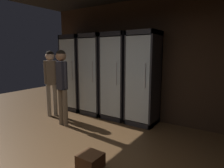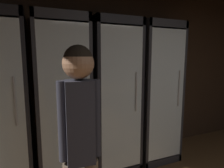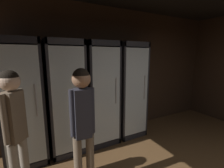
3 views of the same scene
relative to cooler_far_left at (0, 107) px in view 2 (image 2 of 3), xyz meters
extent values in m
cube|color=#382619|center=(2.16, 0.30, 0.39)|extent=(6.00, 0.06, 2.80)
cube|color=black|center=(0.00, 0.23, 0.02)|extent=(0.63, 0.04, 2.05)
cube|color=black|center=(0.29, -0.04, 0.02)|extent=(0.04, 0.59, 2.05)
cube|color=white|center=(0.00, 0.20, 0.02)|extent=(0.55, 0.02, 1.81)
cylinder|color=#B2B2B7|center=(0.19, -0.35, 0.12)|extent=(0.02, 0.02, 0.50)
cylinder|color=brown|center=(0.14, -0.04, -0.63)|extent=(0.02, 0.02, 0.06)
cube|color=silver|center=(0.00, -0.04, -0.29)|extent=(0.53, 0.51, 0.02)
cylinder|color=#336B38|center=(0.13, -0.04, -0.18)|extent=(0.08, 0.08, 0.20)
cylinder|color=#336B38|center=(0.13, -0.04, -0.03)|extent=(0.03, 0.03, 0.09)
cylinder|color=beige|center=(0.13, -0.04, -0.20)|extent=(0.08, 0.08, 0.07)
cylinder|color=gray|center=(0.14, -0.09, 0.42)|extent=(0.08, 0.08, 0.19)
cylinder|color=gray|center=(0.14, -0.09, 0.56)|extent=(0.03, 0.03, 0.08)
cylinder|color=beige|center=(0.14, -0.09, 0.42)|extent=(0.08, 0.08, 0.08)
cube|color=#2B2B30|center=(0.69, 0.23, 0.02)|extent=(0.63, 0.04, 2.05)
cube|color=#2B2B30|center=(0.39, -0.04, 0.02)|extent=(0.04, 0.59, 2.05)
cube|color=#2B2B30|center=(0.98, -0.04, 0.02)|extent=(0.04, 0.59, 2.05)
cube|color=#2B2B30|center=(0.69, -0.04, 1.00)|extent=(0.63, 0.59, 0.10)
cube|color=white|center=(0.69, 0.20, 0.02)|extent=(0.55, 0.02, 1.81)
cube|color=silver|center=(0.69, -0.33, 0.02)|extent=(0.55, 0.02, 1.81)
cylinder|color=#B2B2B7|center=(0.88, -0.35, 0.12)|extent=(0.02, 0.02, 0.50)
cube|color=silver|center=(0.69, -0.04, -0.89)|extent=(0.53, 0.51, 0.02)
cylinder|color=black|center=(0.56, -0.09, -0.77)|extent=(0.07, 0.07, 0.22)
cylinder|color=black|center=(0.56, -0.09, -0.63)|extent=(0.02, 0.02, 0.07)
cylinder|color=#B2332D|center=(0.56, -0.09, -0.79)|extent=(0.07, 0.07, 0.06)
cylinder|color=#336B38|center=(0.82, -0.08, -0.77)|extent=(0.07, 0.07, 0.22)
cylinder|color=#336B38|center=(0.82, -0.08, -0.61)|extent=(0.02, 0.02, 0.10)
cylinder|color=white|center=(0.82, -0.08, -0.78)|extent=(0.07, 0.07, 0.07)
cube|color=silver|center=(0.69, -0.04, -0.44)|extent=(0.53, 0.51, 0.02)
cylinder|color=#336B38|center=(0.52, -0.02, -0.31)|extent=(0.06, 0.06, 0.23)
cylinder|color=#336B38|center=(0.52, -0.02, -0.15)|extent=(0.02, 0.02, 0.09)
cylinder|color=beige|center=(0.52, -0.02, -0.34)|extent=(0.07, 0.07, 0.09)
cylinder|color=black|center=(0.68, -0.02, -0.33)|extent=(0.06, 0.06, 0.20)
cylinder|color=black|center=(0.68, -0.02, -0.20)|extent=(0.02, 0.02, 0.07)
cylinder|color=#2D2D33|center=(0.68, -0.02, -0.35)|extent=(0.07, 0.07, 0.06)
cylinder|color=#336B38|center=(0.86, -0.06, -0.32)|extent=(0.08, 0.08, 0.21)
cylinder|color=#336B38|center=(0.86, -0.06, -0.18)|extent=(0.03, 0.03, 0.07)
cylinder|color=#2D2D33|center=(0.86, -0.06, -0.34)|extent=(0.08, 0.08, 0.06)
cube|color=silver|center=(0.69, -0.04, 0.01)|extent=(0.53, 0.51, 0.02)
cylinder|color=#9EAD99|center=(0.48, 0.00, 0.12)|extent=(0.06, 0.06, 0.20)
cylinder|color=#9EAD99|center=(0.48, 0.00, 0.25)|extent=(0.02, 0.02, 0.07)
cylinder|color=#2D2D33|center=(0.48, 0.00, 0.10)|extent=(0.07, 0.07, 0.06)
cylinder|color=gray|center=(0.62, -0.01, 0.14)|extent=(0.07, 0.07, 0.24)
cylinder|color=gray|center=(0.62, -0.01, 0.29)|extent=(0.02, 0.02, 0.07)
cylinder|color=white|center=(0.62, -0.01, 0.13)|extent=(0.07, 0.07, 0.09)
cylinder|color=#336B38|center=(0.75, -0.09, 0.14)|extent=(0.07, 0.07, 0.23)
cylinder|color=#336B38|center=(0.75, -0.09, 0.29)|extent=(0.03, 0.03, 0.08)
cylinder|color=#2D2D33|center=(0.75, -0.09, 0.11)|extent=(0.08, 0.08, 0.07)
cylinder|color=#336B38|center=(0.88, -0.03, 0.14)|extent=(0.07, 0.07, 0.23)
cylinder|color=#336B38|center=(0.88, -0.03, 0.29)|extent=(0.03, 0.03, 0.08)
cylinder|color=beige|center=(0.88, -0.03, 0.14)|extent=(0.08, 0.08, 0.07)
cube|color=silver|center=(0.69, -0.04, 0.47)|extent=(0.53, 0.51, 0.02)
cylinder|color=brown|center=(0.48, -0.05, 0.58)|extent=(0.06, 0.06, 0.21)
cylinder|color=brown|center=(0.48, -0.05, 0.72)|extent=(0.02, 0.02, 0.08)
cylinder|color=beige|center=(0.48, -0.05, 0.56)|extent=(0.07, 0.07, 0.08)
cylinder|color=#336B38|center=(0.63, -0.02, 0.57)|extent=(0.07, 0.07, 0.20)
cylinder|color=#336B38|center=(0.63, -0.02, 0.73)|extent=(0.03, 0.03, 0.10)
cylinder|color=#2D2D33|center=(0.63, -0.02, 0.58)|extent=(0.07, 0.07, 0.07)
cylinder|color=#9EAD99|center=(0.76, -0.09, 0.59)|extent=(0.07, 0.07, 0.22)
cylinder|color=#9EAD99|center=(0.76, -0.09, 0.74)|extent=(0.02, 0.02, 0.09)
cylinder|color=tan|center=(0.76, -0.09, 0.59)|extent=(0.08, 0.08, 0.06)
cylinder|color=#9EAD99|center=(0.89, -0.03, 0.58)|extent=(0.07, 0.07, 0.22)
cylinder|color=#9EAD99|center=(0.89, -0.03, 0.73)|extent=(0.03, 0.03, 0.07)
cylinder|color=#2D2D33|center=(0.89, -0.03, 0.58)|extent=(0.08, 0.08, 0.08)
cube|color=black|center=(1.37, 0.23, 0.02)|extent=(0.63, 0.04, 2.05)
cube|color=black|center=(1.08, -0.04, 0.02)|extent=(0.04, 0.59, 2.05)
cube|color=black|center=(1.67, -0.04, 0.02)|extent=(0.04, 0.59, 2.05)
cube|color=black|center=(1.37, -0.04, 1.00)|extent=(0.63, 0.59, 0.10)
cube|color=black|center=(1.37, -0.04, -0.96)|extent=(0.63, 0.59, 0.10)
cube|color=white|center=(1.37, 0.20, 0.02)|extent=(0.55, 0.02, 1.81)
cube|color=silver|center=(1.37, -0.33, 0.02)|extent=(0.55, 0.02, 1.81)
cylinder|color=#B2B2B7|center=(1.56, -0.35, 0.12)|extent=(0.02, 0.02, 0.50)
cube|color=silver|center=(1.37, -0.04, -0.89)|extent=(0.53, 0.51, 0.02)
cylinder|color=black|center=(1.18, -0.09, -0.79)|extent=(0.07, 0.07, 0.19)
cylinder|color=black|center=(1.18, -0.09, -0.66)|extent=(0.03, 0.03, 0.08)
cylinder|color=#2D2D33|center=(1.18, -0.09, -0.81)|extent=(0.07, 0.07, 0.07)
cylinder|color=gray|center=(1.31, -0.01, -0.77)|extent=(0.07, 0.07, 0.22)
cylinder|color=gray|center=(1.31, -0.01, -0.63)|extent=(0.03, 0.03, 0.07)
cylinder|color=#2D2D33|center=(1.31, -0.01, -0.80)|extent=(0.07, 0.07, 0.07)
cylinder|color=brown|center=(1.44, -0.06, -0.78)|extent=(0.06, 0.06, 0.21)
cylinder|color=brown|center=(1.44, -0.06, -0.64)|extent=(0.02, 0.02, 0.07)
cylinder|color=tan|center=(1.44, -0.06, -0.77)|extent=(0.07, 0.07, 0.07)
cylinder|color=gray|center=(1.58, -0.05, -0.76)|extent=(0.08, 0.08, 0.23)
cylinder|color=gray|center=(1.58, -0.05, -0.61)|extent=(0.03, 0.03, 0.07)
cylinder|color=#B2332D|center=(1.58, -0.05, -0.77)|extent=(0.08, 0.08, 0.09)
cube|color=silver|center=(1.37, -0.04, -0.29)|extent=(0.53, 0.51, 0.02)
cylinder|color=#336B38|center=(1.17, -0.07, -0.16)|extent=(0.07, 0.07, 0.23)
cylinder|color=#336B38|center=(1.17, -0.07, -0.02)|extent=(0.03, 0.03, 0.06)
cylinder|color=white|center=(1.17, -0.07, -0.16)|extent=(0.08, 0.08, 0.08)
cylinder|color=#194723|center=(1.30, -0.02, -0.18)|extent=(0.08, 0.08, 0.20)
cylinder|color=#194723|center=(1.30, -0.02, -0.04)|extent=(0.03, 0.03, 0.07)
cylinder|color=tan|center=(1.30, -0.02, -0.18)|extent=(0.08, 0.08, 0.05)
cylinder|color=brown|center=(1.43, -0.05, -0.17)|extent=(0.07, 0.07, 0.22)
cylinder|color=brown|center=(1.43, -0.05, -0.02)|extent=(0.03, 0.03, 0.08)
cylinder|color=#B2332D|center=(1.43, -0.05, -0.18)|extent=(0.07, 0.07, 0.07)
cylinder|color=#194723|center=(1.56, -0.01, -0.19)|extent=(0.07, 0.07, 0.18)
cylinder|color=#194723|center=(1.56, -0.01, -0.05)|extent=(0.03, 0.03, 0.09)
cylinder|color=beige|center=(1.56, -0.01, -0.21)|extent=(0.08, 0.08, 0.06)
cube|color=silver|center=(1.37, -0.04, 0.32)|extent=(0.53, 0.51, 0.02)
cylinder|color=gray|center=(1.20, -0.03, 0.43)|extent=(0.07, 0.07, 0.21)
cylinder|color=gray|center=(1.20, -0.03, 0.58)|extent=(0.02, 0.02, 0.10)
cylinder|color=#2D2D33|center=(1.20, -0.03, 0.40)|extent=(0.07, 0.07, 0.05)
cylinder|color=#194723|center=(1.37, -0.09, 0.44)|extent=(0.06, 0.06, 0.23)
cylinder|color=#194723|center=(1.37, -0.09, 0.58)|extent=(0.02, 0.02, 0.06)
cylinder|color=white|center=(1.37, -0.09, 0.43)|extent=(0.07, 0.07, 0.06)
cylinder|color=brown|center=(1.55, -0.04, 0.41)|extent=(0.08, 0.08, 0.18)
cylinder|color=brown|center=(1.55, -0.04, 0.55)|extent=(0.03, 0.03, 0.09)
cylinder|color=#2D2D33|center=(1.55, -0.04, 0.42)|extent=(0.08, 0.08, 0.06)
cube|color=#2B2B30|center=(2.06, 0.23, 0.02)|extent=(0.63, 0.04, 2.05)
cube|color=#2B2B30|center=(1.76, -0.04, 0.02)|extent=(0.04, 0.59, 2.05)
cube|color=#2B2B30|center=(2.35, -0.04, 0.02)|extent=(0.04, 0.59, 2.05)
cube|color=#2B2B30|center=(2.06, -0.04, 1.00)|extent=(0.63, 0.59, 0.10)
cube|color=#2B2B30|center=(2.06, -0.04, -0.96)|extent=(0.63, 0.59, 0.10)
cube|color=white|center=(2.06, 0.20, 0.02)|extent=(0.55, 0.02, 1.81)
cube|color=silver|center=(2.06, -0.33, 0.02)|extent=(0.55, 0.02, 1.81)
cylinder|color=#B2B2B7|center=(2.25, -0.35, 0.12)|extent=(0.02, 0.02, 0.50)
cube|color=silver|center=(2.06, -0.04, -0.89)|extent=(0.53, 0.51, 0.02)
cylinder|color=#194723|center=(1.92, -0.04, -0.79)|extent=(0.07, 0.07, 0.18)
cylinder|color=#194723|center=(1.92, -0.04, -0.65)|extent=(0.03, 0.03, 0.09)
cylinder|color=#B2332D|center=(1.92, -0.04, -0.80)|extent=(0.07, 0.07, 0.05)
cylinder|color=brown|center=(2.18, -0.03, -0.78)|extent=(0.07, 0.07, 0.21)
cylinder|color=brown|center=(2.18, -0.03, -0.64)|extent=(0.03, 0.03, 0.06)
cylinder|color=#B2332D|center=(2.18, -0.03, -0.80)|extent=(0.08, 0.08, 0.06)
cube|color=silver|center=(2.06, -0.04, -0.29)|extent=(0.53, 0.51, 0.02)
cylinder|color=brown|center=(1.85, -0.09, -0.19)|extent=(0.06, 0.06, 0.19)
cylinder|color=brown|center=(1.85, -0.09, -0.06)|extent=(0.02, 0.02, 0.07)
cylinder|color=#2D2D33|center=(1.85, -0.09, -0.20)|extent=(0.07, 0.07, 0.06)
cylinder|color=#9EAD99|center=(2.00, -0.04, -0.16)|extent=(0.06, 0.06, 0.23)
cylinder|color=#9EAD99|center=(2.00, -0.04, 0.00)|extent=(0.02, 0.02, 0.09)
cylinder|color=tan|center=(2.00, -0.04, -0.20)|extent=(0.07, 0.07, 0.08)
cylinder|color=brown|center=(2.12, -0.01, -0.18)|extent=(0.08, 0.08, 0.19)
cylinder|color=brown|center=(2.12, -0.01, -0.05)|extent=(0.03, 0.03, 0.08)
cylinder|color=#2D2D33|center=(2.12, -0.01, -0.18)|extent=(0.08, 0.08, 0.05)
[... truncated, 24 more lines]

